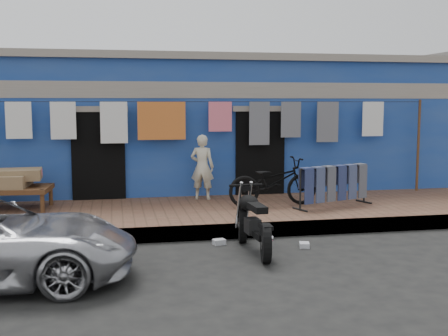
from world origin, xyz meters
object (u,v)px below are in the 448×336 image
Objects in this scene: bicycle at (273,176)px; jeans_rack at (334,185)px; motorcycle at (253,220)px; seated_person at (202,167)px.

jeans_rack is (1.14, -0.31, -0.17)m from bicycle.
jeans_rack is at bearing 41.32° from motorcycle.
motorcycle is 3.00m from jeans_rack.
bicycle is at bearing 64.38° from motorcycle.
seated_person is 0.88× the size of motorcycle.
seated_person reaches higher than motorcycle.
bicycle reaches higher than motorcycle.
seated_person is 3.44m from motorcycle.
jeans_rack reaches higher than motorcycle.
seated_person is at bearing 47.61° from bicycle.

